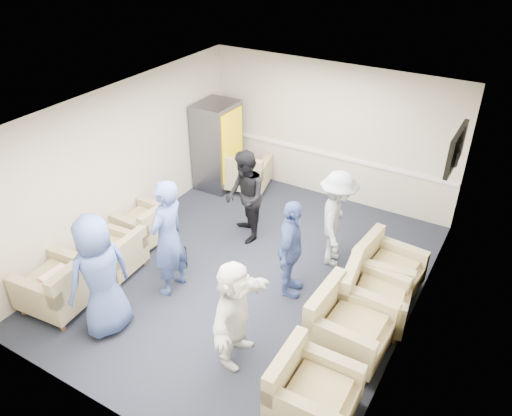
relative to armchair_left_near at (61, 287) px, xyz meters
The scene contains 25 objects.
floor 2.84m from the armchair_left_near, 46.24° to the left, with size 6.00×6.00×0.00m, color black.
ceiling 3.66m from the armchair_left_near, 46.24° to the left, with size 6.00×6.00×0.00m, color silver.
back_wall 5.49m from the armchair_left_near, 68.85° to the left, with size 5.00×0.02×2.70m, color beige.
front_wall 2.39m from the armchair_left_near, 26.38° to the right, with size 5.00×0.02×2.70m, color beige.
left_wall 2.33m from the armchair_left_near, 105.19° to the left, with size 0.02×6.00×2.70m, color beige.
right_wall 4.99m from the armchair_left_near, 24.57° to the left, with size 0.02×6.00×2.70m, color beige.
chair_rail 5.41m from the armchair_left_near, 68.77° to the left, with size 4.98×0.04×0.06m, color white.
tv 6.06m from the armchair_left_near, 41.16° to the left, with size 0.10×1.00×0.58m.
armchair_left_near is the anchor object (origin of this frame).
armchair_left_mid 1.03m from the armchair_left_near, 85.03° to the left, with size 0.82×0.82×0.62m.
armchair_left_far 1.92m from the armchair_left_near, 92.36° to the left, with size 0.83×0.83×0.64m.
armchair_right_near 3.87m from the armchair_left_near, ahead, with size 0.90×0.90×0.71m.
armchair_right_midnear 4.07m from the armchair_left_near, 19.01° to the left, with size 0.99×0.99×0.76m.
armchair_right_midfar 4.44m from the armchair_left_near, 27.81° to the left, with size 1.02×1.02×0.73m.
armchair_right_far 4.77m from the armchair_left_near, 35.21° to the left, with size 0.97×0.97×0.71m.
armchair_corner 4.42m from the armchair_left_near, 84.27° to the left, with size 1.07×1.07×0.70m.
vending_machine 4.30m from the armchair_left_near, 91.95° to the left, with size 0.73×0.85×1.80m.
backpack 1.83m from the armchair_left_near, 63.81° to the left, with size 0.34×0.30×0.48m.
pillow 0.18m from the armchair_left_near, 159.28° to the right, with size 0.41×0.31×0.12m, color white.
person_front_left 1.02m from the armchair_left_near, ahead, with size 0.89×0.58×1.82m, color #3D5394.
person_mid_left 1.69m from the armchair_left_near, 45.62° to the left, with size 0.68×0.45×1.87m, color #3D5394.
person_back_left 3.22m from the armchair_left_near, 64.81° to the left, with size 0.80×0.63×1.65m, color black.
person_back_right 4.26m from the armchair_left_near, 45.52° to the left, with size 1.06×0.61×1.64m, color silver.
person_mid_right 3.36m from the armchair_left_near, 36.29° to the left, with size 0.93×0.39×1.58m, color #3D5394.
person_front_right 2.74m from the armchair_left_near, 10.43° to the left, with size 1.38×0.44×1.49m, color white.
Camera 1 is at (3.29, -5.39, 5.08)m, focal length 35.00 mm.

